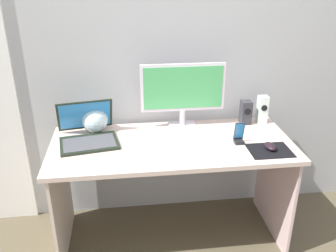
# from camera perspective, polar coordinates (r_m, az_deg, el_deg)

# --- Properties ---
(ground_plane) EXTENTS (8.00, 8.00, 0.00)m
(ground_plane) POSITION_cam_1_polar(r_m,az_deg,el_deg) (2.68, 0.54, -16.60)
(ground_plane) COLOR brown
(wall_back) EXTENTS (6.00, 0.04, 2.50)m
(wall_back) POSITION_cam_1_polar(r_m,az_deg,el_deg) (2.46, -0.54, 12.49)
(wall_back) COLOR #A5A8AB
(wall_back) RESTS_ON ground_plane
(desk) EXTENTS (1.50, 0.65, 0.73)m
(desk) POSITION_cam_1_polar(r_m,az_deg,el_deg) (2.34, 0.60, -5.79)
(desk) COLOR beige
(desk) RESTS_ON ground_plane
(monitor) EXTENTS (0.55, 0.14, 0.44)m
(monitor) POSITION_cam_1_polar(r_m,az_deg,el_deg) (2.40, 2.34, 5.39)
(monitor) COLOR silver
(monitor) RESTS_ON desk
(speaker_right) EXTENTS (0.07, 0.06, 0.19)m
(speaker_right) POSITION_cam_1_polar(r_m,az_deg,el_deg) (2.60, 14.45, 2.49)
(speaker_right) COLOR white
(speaker_right) RESTS_ON desk
(speaker_near_monitor) EXTENTS (0.07, 0.08, 0.16)m
(speaker_near_monitor) POSITION_cam_1_polar(r_m,az_deg,el_deg) (2.56, 12.00, 2.10)
(speaker_near_monitor) COLOR #303237
(speaker_near_monitor) RESTS_ON desk
(laptop) EXTENTS (0.40, 0.40, 0.24)m
(laptop) POSITION_cam_1_polar(r_m,az_deg,el_deg) (2.33, -12.37, -1.15)
(laptop) COLOR black
(laptop) RESTS_ON desk
(fishbowl) EXTENTS (0.17, 0.17, 0.17)m
(fishbowl) POSITION_cam_1_polar(r_m,az_deg,el_deg) (2.44, -11.30, 0.91)
(fishbowl) COLOR silver
(fishbowl) RESTS_ON desk
(keyboard_external) EXTENTS (0.39, 0.13, 0.01)m
(keyboard_external) POSITION_cam_1_polar(r_m,az_deg,el_deg) (2.11, 4.43, -4.76)
(keyboard_external) COLOR white
(keyboard_external) RESTS_ON desk
(mousepad) EXTENTS (0.25, 0.20, 0.00)m
(mousepad) POSITION_cam_1_polar(r_m,az_deg,el_deg) (2.26, 15.54, -3.69)
(mousepad) COLOR black
(mousepad) RESTS_ON desk
(mouse) EXTENTS (0.07, 0.10, 0.04)m
(mouse) POSITION_cam_1_polar(r_m,az_deg,el_deg) (2.27, 15.60, -3.06)
(mouse) COLOR black
(mouse) RESTS_ON mousepad
(phone_in_dock) EXTENTS (0.06, 0.06, 0.14)m
(phone_in_dock) POSITION_cam_1_polar(r_m,az_deg,el_deg) (2.29, 10.98, -1.50)
(phone_in_dock) COLOR black
(phone_in_dock) RESTS_ON desk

